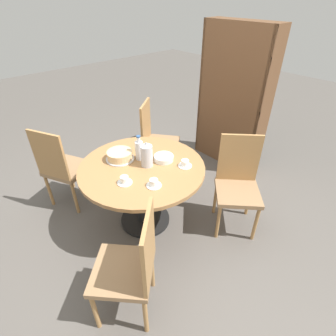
% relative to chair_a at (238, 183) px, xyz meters
% --- Properties ---
extents(ground_plane, '(14.00, 14.00, 0.00)m').
position_rel_chair_a_xyz_m(ground_plane, '(-0.63, -0.69, -0.51)').
color(ground_plane, '#56514C').
extents(dining_table, '(1.20, 1.20, 0.71)m').
position_rel_chair_a_xyz_m(dining_table, '(-0.63, -0.69, 0.04)').
color(dining_table, black).
rests_on(dining_table, ground_plane).
extents(chair_a, '(0.59, 0.59, 0.98)m').
position_rel_chair_a_xyz_m(chair_a, '(0.00, 0.00, 0.00)').
color(chair_a, '#A87A47').
rests_on(chair_a, ground_plane).
extents(chair_b, '(0.59, 0.59, 0.98)m').
position_rel_chair_a_xyz_m(chair_b, '(-1.26, 0.00, 0.00)').
color(chair_b, '#A87A47').
rests_on(chair_b, ground_plane).
extents(chair_c, '(0.56, 0.56, 0.98)m').
position_rel_chair_a_xyz_m(chair_c, '(-1.44, -1.16, 0.00)').
color(chair_c, '#A87A47').
rests_on(chair_c, ground_plane).
extents(chair_d, '(0.59, 0.59, 0.98)m').
position_rel_chair_a_xyz_m(chair_d, '(0.06, -1.33, 0.00)').
color(chair_d, '#A87A47').
rests_on(chair_d, ground_plane).
extents(bookshelf, '(0.95, 0.28, 1.81)m').
position_rel_chair_a_xyz_m(bookshelf, '(-0.84, 0.96, 0.34)').
color(bookshelf, brown).
rests_on(bookshelf, ground_plane).
extents(coffee_pot, '(0.11, 0.11, 0.25)m').
position_rel_chair_a_xyz_m(coffee_pot, '(-0.61, -0.65, 0.32)').
color(coffee_pot, silver).
rests_on(coffee_pot, dining_table).
extents(water_bottle, '(0.08, 0.08, 0.25)m').
position_rel_chair_a_xyz_m(water_bottle, '(-0.74, -0.63, 0.31)').
color(water_bottle, silver).
rests_on(water_bottle, dining_table).
extents(cake_main, '(0.27, 0.27, 0.09)m').
position_rel_chair_a_xyz_m(cake_main, '(-0.87, -0.78, 0.25)').
color(cake_main, silver).
rests_on(cake_main, dining_table).
extents(cup_a, '(0.13, 0.13, 0.07)m').
position_rel_chair_a_xyz_m(cup_a, '(-0.35, -0.39, 0.23)').
color(cup_a, white).
rests_on(cup_a, dining_table).
extents(cup_b, '(0.13, 0.13, 0.07)m').
position_rel_chair_a_xyz_m(cup_b, '(-0.52, -0.96, 0.23)').
color(cup_b, white).
rests_on(cup_b, dining_table).
extents(cup_c, '(0.13, 0.13, 0.07)m').
position_rel_chair_a_xyz_m(cup_c, '(-0.32, -0.80, 0.23)').
color(cup_c, white).
rests_on(cup_c, dining_table).
extents(plate_stack, '(0.19, 0.19, 0.05)m').
position_rel_chair_a_xyz_m(plate_stack, '(-0.57, -0.47, 0.23)').
color(plate_stack, white).
rests_on(plate_stack, dining_table).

